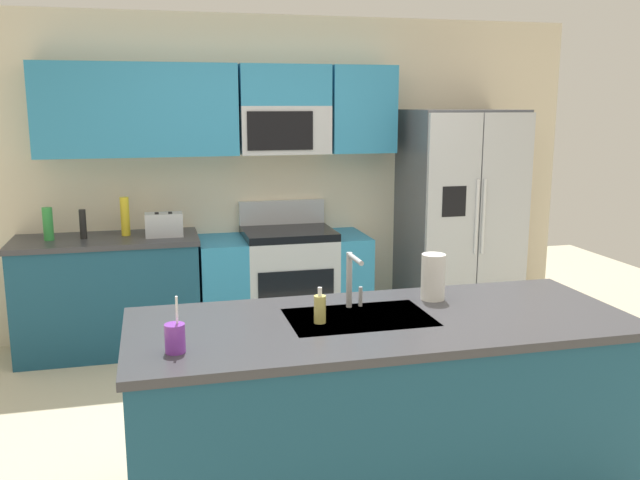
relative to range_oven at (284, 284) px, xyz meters
name	(u,v)px	position (x,y,z in m)	size (l,w,h in m)	color
ground_plane	(344,437)	(0.00, -1.80, -0.44)	(9.00, 9.00, 0.00)	beige
kitchen_wall_unit	(259,156)	(-0.14, 0.28, 1.03)	(5.20, 0.43, 2.60)	beige
back_counter	(109,295)	(-1.38, 0.00, 0.01)	(1.38, 0.63, 0.90)	navy
range_oven	(284,284)	(0.00, 0.00, 0.00)	(1.36, 0.61, 1.10)	#B7BABF
refrigerator	(459,220)	(1.50, -0.07, 0.48)	(0.90, 0.76, 1.85)	#4C4F54
island_counter	(380,407)	(0.01, -2.38, 0.01)	(2.38, 0.96, 0.90)	navy
toaster	(164,225)	(-0.94, -0.05, 0.55)	(0.28, 0.16, 0.18)	#B7BABF
pepper_mill	(83,224)	(-1.53, 0.00, 0.57)	(0.05, 0.05, 0.22)	black
bottle_yellow	(125,216)	(-1.23, 0.06, 0.61)	(0.07, 0.07, 0.30)	yellow
bottle_green	(48,224)	(-1.78, 0.00, 0.58)	(0.07, 0.07, 0.25)	green
sink_faucet	(352,276)	(-0.08, -2.19, 0.62)	(0.08, 0.21, 0.28)	#B7BABF
drink_cup_purple	(175,338)	(-0.95, -2.60, 0.52)	(0.08, 0.08, 0.24)	purple
soap_dispenser	(320,309)	(-0.29, -2.37, 0.53)	(0.06, 0.06, 0.17)	#D8CC66
paper_towel_roll	(433,277)	(0.38, -2.14, 0.58)	(0.12, 0.12, 0.24)	white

